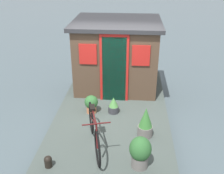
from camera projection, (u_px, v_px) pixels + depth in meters
ground_plane at (113, 123)px, 6.87m from camera, size 60.00×60.00×0.00m
houseboat_deck at (113, 116)px, 6.78m from camera, size 5.08×2.68×0.42m
houseboat_cabin at (117, 54)px, 7.55m from camera, size 2.10×2.37×1.89m
bicycle at (94, 130)px, 5.21m from camera, size 1.66×0.59×0.82m
potted_plant_mint at (146, 123)px, 5.55m from camera, size 0.32×0.32×0.67m
potted_plant_fern at (113, 105)px, 6.45m from camera, size 0.26×0.26×0.41m
potted_plant_sage at (140, 152)px, 4.71m from camera, size 0.39×0.39×0.62m
potted_plant_ivy at (91, 104)px, 6.43m from camera, size 0.32×0.32×0.45m
mooring_bollard at (48, 161)px, 4.80m from camera, size 0.14×0.14×0.23m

